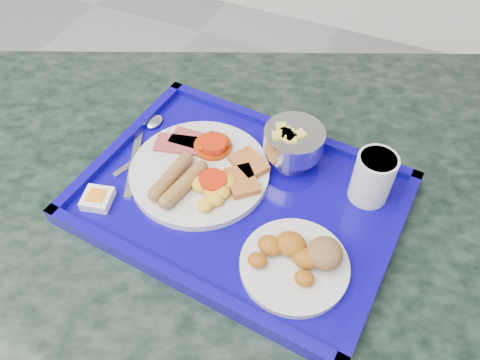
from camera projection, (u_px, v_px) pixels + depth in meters
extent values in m
cylinder|color=slate|center=(230.00, 316.00, 1.05)|extent=(0.12, 0.12, 0.72)
cube|color=black|center=(226.00, 217.00, 0.76)|extent=(1.51, 1.29, 0.04)
cube|color=#0C038B|center=(240.00, 199.00, 0.75)|extent=(0.51, 0.40, 0.02)
cube|color=#0C038B|center=(286.00, 129.00, 0.83)|extent=(0.48, 0.06, 0.01)
cube|color=#0C038B|center=(180.00, 278.00, 0.64)|extent=(0.48, 0.06, 0.01)
cube|color=#0C038B|center=(384.00, 256.00, 0.66)|extent=(0.05, 0.36, 0.01)
cube|color=#0C038B|center=(122.00, 143.00, 0.81)|extent=(0.05, 0.36, 0.01)
cylinder|color=silver|center=(200.00, 172.00, 0.77)|extent=(0.23, 0.23, 0.01)
cube|color=#B5484E|center=(193.00, 140.00, 0.80)|extent=(0.08, 0.05, 0.01)
cube|color=#B5484E|center=(178.00, 144.00, 0.79)|extent=(0.09, 0.06, 0.01)
cylinder|color=#BD3907|center=(213.00, 146.00, 0.79)|extent=(0.06, 0.06, 0.01)
sphere|color=#BD3907|center=(212.00, 152.00, 0.77)|extent=(0.01, 0.01, 0.01)
sphere|color=#BD3907|center=(216.00, 148.00, 0.78)|extent=(0.01, 0.01, 0.01)
sphere|color=#BD3907|center=(219.00, 143.00, 0.78)|extent=(0.01, 0.01, 0.01)
sphere|color=#BD3907|center=(204.00, 141.00, 0.79)|extent=(0.01, 0.01, 0.01)
sphere|color=#BD3907|center=(213.00, 141.00, 0.79)|extent=(0.01, 0.01, 0.01)
sphere|color=#BD3907|center=(215.00, 148.00, 0.78)|extent=(0.01, 0.01, 0.01)
sphere|color=#BD3907|center=(201.00, 149.00, 0.78)|extent=(0.01, 0.01, 0.01)
sphere|color=#BD3907|center=(217.00, 146.00, 0.78)|extent=(0.01, 0.01, 0.01)
sphere|color=#BD3907|center=(211.00, 133.00, 0.80)|extent=(0.01, 0.01, 0.01)
sphere|color=#BD3907|center=(211.00, 153.00, 0.77)|extent=(0.01, 0.01, 0.01)
sphere|color=#BD3907|center=(227.00, 145.00, 0.78)|extent=(0.01, 0.01, 0.01)
sphere|color=#BD3907|center=(211.00, 138.00, 0.79)|extent=(0.01, 0.01, 0.01)
sphere|color=#BD3907|center=(205.00, 149.00, 0.78)|extent=(0.01, 0.01, 0.01)
sphere|color=#BD3907|center=(215.00, 137.00, 0.79)|extent=(0.01, 0.01, 0.01)
sphere|color=#BD3907|center=(205.00, 147.00, 0.78)|extent=(0.01, 0.01, 0.01)
cube|color=#BE672F|center=(249.00, 164.00, 0.76)|extent=(0.07, 0.07, 0.01)
cube|color=#BE672F|center=(242.00, 181.00, 0.74)|extent=(0.07, 0.07, 0.01)
cylinder|color=brown|center=(171.00, 176.00, 0.74)|extent=(0.03, 0.09, 0.02)
cylinder|color=brown|center=(184.00, 184.00, 0.73)|extent=(0.04, 0.09, 0.02)
ellipsoid|color=yellow|center=(210.00, 188.00, 0.73)|extent=(0.02, 0.02, 0.01)
ellipsoid|color=yellow|center=(213.00, 191.00, 0.72)|extent=(0.02, 0.02, 0.01)
ellipsoid|color=yellow|center=(228.00, 182.00, 0.73)|extent=(0.03, 0.03, 0.02)
ellipsoid|color=yellow|center=(212.00, 200.00, 0.71)|extent=(0.02, 0.02, 0.02)
ellipsoid|color=yellow|center=(221.00, 191.00, 0.72)|extent=(0.03, 0.03, 0.02)
ellipsoid|color=yellow|center=(205.00, 205.00, 0.70)|extent=(0.02, 0.02, 0.02)
ellipsoid|color=yellow|center=(216.00, 194.00, 0.72)|extent=(0.02, 0.02, 0.01)
ellipsoid|color=yellow|center=(215.00, 199.00, 0.71)|extent=(0.03, 0.03, 0.02)
ellipsoid|color=yellow|center=(201.00, 184.00, 0.73)|extent=(0.03, 0.03, 0.02)
ellipsoid|color=yellow|center=(212.00, 198.00, 0.71)|extent=(0.03, 0.03, 0.02)
ellipsoid|color=yellow|center=(212.00, 188.00, 0.72)|extent=(0.03, 0.03, 0.02)
cylinder|color=red|center=(214.00, 144.00, 0.78)|extent=(0.04, 0.04, 0.01)
cylinder|color=red|center=(213.00, 181.00, 0.72)|extent=(0.04, 0.04, 0.01)
cylinder|color=silver|center=(294.00, 265.00, 0.65)|extent=(0.15, 0.15, 0.01)
ellipsoid|color=#9E5712|center=(304.00, 278.00, 0.62)|extent=(0.03, 0.02, 0.02)
ellipsoid|color=#9E5712|center=(306.00, 259.00, 0.64)|extent=(0.04, 0.03, 0.02)
ellipsoid|color=#9E5712|center=(291.00, 244.00, 0.65)|extent=(0.05, 0.04, 0.03)
ellipsoid|color=#9E5712|center=(270.00, 245.00, 0.65)|extent=(0.04, 0.03, 0.02)
ellipsoid|color=#9E5712|center=(257.00, 260.00, 0.64)|extent=(0.03, 0.02, 0.02)
ellipsoid|color=olive|center=(325.00, 253.00, 0.64)|extent=(0.05, 0.05, 0.04)
cylinder|color=silver|center=(292.00, 159.00, 0.79)|extent=(0.06, 0.06, 0.01)
cylinder|color=silver|center=(292.00, 153.00, 0.78)|extent=(0.02, 0.02, 0.02)
cylinder|color=silver|center=(294.00, 141.00, 0.76)|extent=(0.10, 0.10, 0.04)
cube|color=#EFEB5B|center=(278.00, 138.00, 0.74)|extent=(0.02, 0.02, 0.01)
cube|color=#EFEB5B|center=(291.00, 140.00, 0.73)|extent=(0.02, 0.02, 0.01)
cube|color=#EFEB5B|center=(288.00, 135.00, 0.74)|extent=(0.02, 0.02, 0.01)
cube|color=#EFEB5B|center=(281.00, 129.00, 0.75)|extent=(0.02, 0.02, 0.01)
cube|color=#EFEB5B|center=(288.00, 139.00, 0.74)|extent=(0.02, 0.02, 0.01)
cube|color=#EFEB5B|center=(286.00, 134.00, 0.74)|extent=(0.02, 0.02, 0.01)
cube|color=#EFEB5B|center=(299.00, 136.00, 0.74)|extent=(0.02, 0.02, 0.01)
cylinder|color=silver|center=(373.00, 178.00, 0.71)|extent=(0.06, 0.06, 0.09)
cylinder|color=#CB7C0B|center=(378.00, 161.00, 0.68)|extent=(0.05, 0.05, 0.01)
cube|color=silver|center=(143.00, 155.00, 0.80)|extent=(0.05, 0.12, 0.00)
ellipsoid|color=silver|center=(154.00, 121.00, 0.85)|extent=(0.04, 0.05, 0.01)
cube|color=silver|center=(135.00, 156.00, 0.79)|extent=(0.09, 0.17, 0.00)
cube|color=white|center=(98.00, 199.00, 0.73)|extent=(0.05, 0.05, 0.02)
cube|color=orange|center=(96.00, 195.00, 0.72)|extent=(0.03, 0.03, 0.00)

